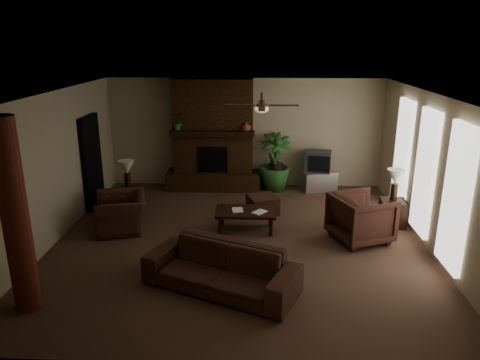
{
  "coord_description": "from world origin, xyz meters",
  "views": [
    {
      "loc": [
        0.35,
        -7.98,
        3.73
      ],
      "look_at": [
        0.0,
        0.4,
        1.1
      ],
      "focal_mm": 33.79,
      "sensor_mm": 36.0,
      "label": 1
    }
  ],
  "objects_px": {
    "armchair_left": "(121,207)",
    "lamp_left": "(127,169)",
    "ottoman": "(263,205)",
    "log_column": "(15,218)",
    "tv_stand": "(319,181)",
    "side_table_left": "(130,200)",
    "floor_vase": "(276,173)",
    "coffee_table": "(246,213)",
    "sofa": "(221,261)",
    "floor_plant": "(275,174)",
    "lamp_right": "(395,179)",
    "side_table_right": "(392,213)",
    "armchair_right": "(361,216)"
  },
  "relations": [
    {
      "from": "armchair_left",
      "to": "lamp_left",
      "type": "relative_size",
      "value": 1.7
    },
    {
      "from": "ottoman",
      "to": "log_column",
      "type": "bearing_deg",
      "value": -131.48
    },
    {
      "from": "tv_stand",
      "to": "ottoman",
      "type": "bearing_deg",
      "value": -145.48
    },
    {
      "from": "lamp_left",
      "to": "side_table_left",
      "type": "bearing_deg",
      "value": 44.16
    },
    {
      "from": "lamp_left",
      "to": "floor_vase",
      "type": "bearing_deg",
      "value": 27.52
    },
    {
      "from": "coffee_table",
      "to": "floor_vase",
      "type": "relative_size",
      "value": 1.56
    },
    {
      "from": "sofa",
      "to": "ottoman",
      "type": "height_order",
      "value": "sofa"
    },
    {
      "from": "coffee_table",
      "to": "side_table_left",
      "type": "xyz_separation_m",
      "value": [
        -2.62,
        0.92,
        -0.1
      ]
    },
    {
      "from": "ottoman",
      "to": "floor_vase",
      "type": "height_order",
      "value": "floor_vase"
    },
    {
      "from": "floor_plant",
      "to": "log_column",
      "type": "bearing_deg",
      "value": -123.87
    },
    {
      "from": "log_column",
      "to": "lamp_left",
      "type": "height_order",
      "value": "log_column"
    },
    {
      "from": "ottoman",
      "to": "armchair_left",
      "type": "bearing_deg",
      "value": -160.77
    },
    {
      "from": "floor_vase",
      "to": "floor_plant",
      "type": "distance_m",
      "value": 0.04
    },
    {
      "from": "sofa",
      "to": "side_table_left",
      "type": "bearing_deg",
      "value": 149.95
    },
    {
      "from": "tv_stand",
      "to": "lamp_right",
      "type": "bearing_deg",
      "value": -75.76
    },
    {
      "from": "floor_vase",
      "to": "side_table_left",
      "type": "relative_size",
      "value": 1.4
    },
    {
      "from": "tv_stand",
      "to": "floor_vase",
      "type": "distance_m",
      "value": 1.12
    },
    {
      "from": "floor_vase",
      "to": "ottoman",
      "type": "bearing_deg",
      "value": -101.53
    },
    {
      "from": "sofa",
      "to": "side_table_right",
      "type": "relative_size",
      "value": 4.32
    },
    {
      "from": "armchair_left",
      "to": "lamp_right",
      "type": "height_order",
      "value": "lamp_right"
    },
    {
      "from": "ottoman",
      "to": "tv_stand",
      "type": "xyz_separation_m",
      "value": [
        1.45,
        1.69,
        0.05
      ]
    },
    {
      "from": "lamp_left",
      "to": "log_column",
      "type": "bearing_deg",
      "value": -96.41
    },
    {
      "from": "side_table_left",
      "to": "floor_plant",
      "type": "bearing_deg",
      "value": 27.91
    },
    {
      "from": "sofa",
      "to": "floor_vase",
      "type": "bearing_deg",
      "value": 102.36
    },
    {
      "from": "side_table_left",
      "to": "ottoman",
      "type": "bearing_deg",
      "value": 0.86
    },
    {
      "from": "side_table_right",
      "to": "lamp_left",
      "type": "bearing_deg",
      "value": 174.78
    },
    {
      "from": "sofa",
      "to": "ottoman",
      "type": "bearing_deg",
      "value": 102.35
    },
    {
      "from": "tv_stand",
      "to": "side_table_left",
      "type": "distance_m",
      "value": 4.74
    },
    {
      "from": "armchair_right",
      "to": "tv_stand",
      "type": "xyz_separation_m",
      "value": [
        -0.42,
        3.05,
        -0.26
      ]
    },
    {
      "from": "armchair_right",
      "to": "lamp_left",
      "type": "xyz_separation_m",
      "value": [
        -4.85,
        1.29,
        0.49
      ]
    },
    {
      "from": "armchair_right",
      "to": "side_table_left",
      "type": "bearing_deg",
      "value": 52.35
    },
    {
      "from": "ottoman",
      "to": "lamp_right",
      "type": "relative_size",
      "value": 0.92
    },
    {
      "from": "lamp_left",
      "to": "floor_plant",
      "type": "bearing_deg",
      "value": 28.01
    },
    {
      "from": "coffee_table",
      "to": "side_table_right",
      "type": "bearing_deg",
      "value": 7.18
    },
    {
      "from": "tv_stand",
      "to": "floor_plant",
      "type": "bearing_deg",
      "value": 165.02
    },
    {
      "from": "tv_stand",
      "to": "floor_vase",
      "type": "relative_size",
      "value": 1.1
    },
    {
      "from": "armchair_right",
      "to": "side_table_left",
      "type": "height_order",
      "value": "armchair_right"
    },
    {
      "from": "armchair_left",
      "to": "side_table_left",
      "type": "distance_m",
      "value": 0.98
    },
    {
      "from": "ottoman",
      "to": "floor_plant",
      "type": "xyz_separation_m",
      "value": [
        0.32,
        1.69,
        0.21
      ]
    },
    {
      "from": "lamp_right",
      "to": "side_table_left",
      "type": "bearing_deg",
      "value": 175.08
    },
    {
      "from": "sofa",
      "to": "floor_vase",
      "type": "height_order",
      "value": "sofa"
    },
    {
      "from": "floor_vase",
      "to": "lamp_left",
      "type": "distance_m",
      "value": 3.79
    },
    {
      "from": "armchair_left",
      "to": "floor_plant",
      "type": "bearing_deg",
      "value": 114.12
    },
    {
      "from": "sofa",
      "to": "log_column",
      "type": "bearing_deg",
      "value": -142.96
    },
    {
      "from": "tv_stand",
      "to": "lamp_right",
      "type": "distance_m",
      "value": 2.66
    },
    {
      "from": "ottoman",
      "to": "lamp_left",
      "type": "relative_size",
      "value": 0.92
    },
    {
      "from": "tv_stand",
      "to": "floor_plant",
      "type": "xyz_separation_m",
      "value": [
        -1.13,
        0.0,
        0.16
      ]
    },
    {
      "from": "tv_stand",
      "to": "side_table_left",
      "type": "xyz_separation_m",
      "value": [
        -4.41,
        -1.74,
        0.03
      ]
    },
    {
      "from": "coffee_table",
      "to": "lamp_left",
      "type": "height_order",
      "value": "lamp_left"
    },
    {
      "from": "side_table_left",
      "to": "side_table_right",
      "type": "xyz_separation_m",
      "value": [
        5.66,
        -0.53,
        0.0
      ]
    }
  ]
}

